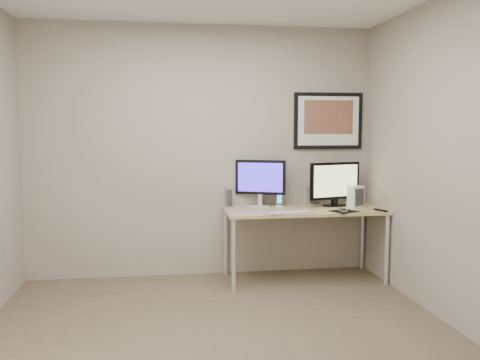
{
  "coord_description": "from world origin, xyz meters",
  "views": [
    {
      "loc": [
        -0.39,
        -3.59,
        1.53
      ],
      "look_at": [
        0.31,
        1.1,
        1.06
      ],
      "focal_mm": 38.0,
      "sensor_mm": 36.0,
      "label": 1
    }
  ],
  "objects_px": {
    "speaker_left": "(228,198)",
    "framed_art": "(328,121)",
    "desk": "(304,215)",
    "monitor_tv": "(335,183)",
    "monitor_large": "(260,181)",
    "phone_dock": "(279,199)",
    "speaker_right": "(311,195)",
    "keyboard": "(290,213)",
    "fan_unit": "(356,197)"
  },
  "relations": [
    {
      "from": "speaker_left",
      "to": "framed_art",
      "type": "bearing_deg",
      "value": -9.25
    },
    {
      "from": "desk",
      "to": "monitor_tv",
      "type": "bearing_deg",
      "value": 16.78
    },
    {
      "from": "monitor_large",
      "to": "speaker_left",
      "type": "relative_size",
      "value": 2.52
    },
    {
      "from": "monitor_large",
      "to": "phone_dock",
      "type": "bearing_deg",
      "value": 4.69
    },
    {
      "from": "desk",
      "to": "monitor_large",
      "type": "bearing_deg",
      "value": 148.12
    },
    {
      "from": "framed_art",
      "to": "speaker_right",
      "type": "distance_m",
      "value": 0.82
    },
    {
      "from": "speaker_left",
      "to": "keyboard",
      "type": "distance_m",
      "value": 0.72
    },
    {
      "from": "speaker_left",
      "to": "keyboard",
      "type": "bearing_deg",
      "value": -56.83
    },
    {
      "from": "monitor_large",
      "to": "monitor_tv",
      "type": "xyz_separation_m",
      "value": [
        0.76,
        -0.14,
        -0.02
      ]
    },
    {
      "from": "framed_art",
      "to": "fan_unit",
      "type": "distance_m",
      "value": 0.87
    },
    {
      "from": "monitor_tv",
      "to": "speaker_left",
      "type": "relative_size",
      "value": 2.88
    },
    {
      "from": "speaker_left",
      "to": "fan_unit",
      "type": "bearing_deg",
      "value": -24.95
    },
    {
      "from": "desk",
      "to": "speaker_right",
      "type": "xyz_separation_m",
      "value": [
        0.15,
        0.26,
        0.16
      ]
    },
    {
      "from": "desk",
      "to": "keyboard",
      "type": "bearing_deg",
      "value": -128.3
    },
    {
      "from": "keyboard",
      "to": "fan_unit",
      "type": "xyz_separation_m",
      "value": [
        0.76,
        0.26,
        0.1
      ]
    },
    {
      "from": "framed_art",
      "to": "speaker_left",
      "type": "distance_m",
      "value": 1.36
    },
    {
      "from": "speaker_right",
      "to": "keyboard",
      "type": "bearing_deg",
      "value": -128.77
    },
    {
      "from": "monitor_large",
      "to": "keyboard",
      "type": "relative_size",
      "value": 1.15
    },
    {
      "from": "speaker_left",
      "to": "keyboard",
      "type": "height_order",
      "value": "speaker_left"
    },
    {
      "from": "speaker_right",
      "to": "monitor_large",
      "type": "bearing_deg",
      "value": 176.92
    },
    {
      "from": "desk",
      "to": "phone_dock",
      "type": "height_order",
      "value": "phone_dock"
    },
    {
      "from": "desk",
      "to": "framed_art",
      "type": "xyz_separation_m",
      "value": [
        0.35,
        0.33,
        0.96
      ]
    },
    {
      "from": "speaker_left",
      "to": "fan_unit",
      "type": "relative_size",
      "value": 0.9
    },
    {
      "from": "speaker_left",
      "to": "monitor_tv",
      "type": "bearing_deg",
      "value": -20.77
    },
    {
      "from": "monitor_large",
      "to": "fan_unit",
      "type": "height_order",
      "value": "monitor_large"
    },
    {
      "from": "keyboard",
      "to": "fan_unit",
      "type": "distance_m",
      "value": 0.81
    },
    {
      "from": "monitor_tv",
      "to": "speaker_right",
      "type": "distance_m",
      "value": 0.3
    },
    {
      "from": "desk",
      "to": "framed_art",
      "type": "relative_size",
      "value": 2.13
    },
    {
      "from": "monitor_tv",
      "to": "keyboard",
      "type": "bearing_deg",
      "value": -162.39
    },
    {
      "from": "monitor_tv",
      "to": "fan_unit",
      "type": "bearing_deg",
      "value": -46.92
    },
    {
      "from": "speaker_right",
      "to": "fan_unit",
      "type": "relative_size",
      "value": 0.89
    },
    {
      "from": "phone_dock",
      "to": "fan_unit",
      "type": "height_order",
      "value": "fan_unit"
    },
    {
      "from": "speaker_left",
      "to": "monitor_large",
      "type": "bearing_deg",
      "value": -8.97
    },
    {
      "from": "framed_art",
      "to": "monitor_tv",
      "type": "relative_size",
      "value": 1.31
    },
    {
      "from": "phone_dock",
      "to": "keyboard",
      "type": "bearing_deg",
      "value": -75.23
    },
    {
      "from": "monitor_large",
      "to": "speaker_left",
      "type": "xyz_separation_m",
      "value": [
        -0.35,
        -0.04,
        -0.17
      ]
    },
    {
      "from": "monitor_large",
      "to": "fan_unit",
      "type": "xyz_separation_m",
      "value": [
        0.95,
        -0.25,
        -0.16
      ]
    },
    {
      "from": "fan_unit",
      "to": "monitor_tv",
      "type": "bearing_deg",
      "value": 125.1
    },
    {
      "from": "framed_art",
      "to": "speaker_right",
      "type": "relative_size",
      "value": 3.78
    },
    {
      "from": "framed_art",
      "to": "speaker_left",
      "type": "relative_size",
      "value": 3.76
    },
    {
      "from": "speaker_left",
      "to": "speaker_right",
      "type": "distance_m",
      "value": 0.9
    },
    {
      "from": "framed_art",
      "to": "monitor_large",
      "type": "bearing_deg",
      "value": -173.75
    },
    {
      "from": "speaker_right",
      "to": "phone_dock",
      "type": "bearing_deg",
      "value": -173.02
    },
    {
      "from": "desk",
      "to": "fan_unit",
      "type": "xyz_separation_m",
      "value": [
        0.55,
        -0.0,
        0.18
      ]
    },
    {
      "from": "speaker_left",
      "to": "phone_dock",
      "type": "bearing_deg",
      "value": -17.57
    },
    {
      "from": "framed_art",
      "to": "keyboard",
      "type": "xyz_separation_m",
      "value": [
        -0.56,
        -0.6,
        -0.88
      ]
    },
    {
      "from": "desk",
      "to": "framed_art",
      "type": "height_order",
      "value": "framed_art"
    },
    {
      "from": "desk",
      "to": "speaker_right",
      "type": "relative_size",
      "value": 8.07
    },
    {
      "from": "speaker_right",
      "to": "speaker_left",
      "type": "bearing_deg",
      "value": 178.91
    },
    {
      "from": "desk",
      "to": "speaker_left",
      "type": "relative_size",
      "value": 8.02
    }
  ]
}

